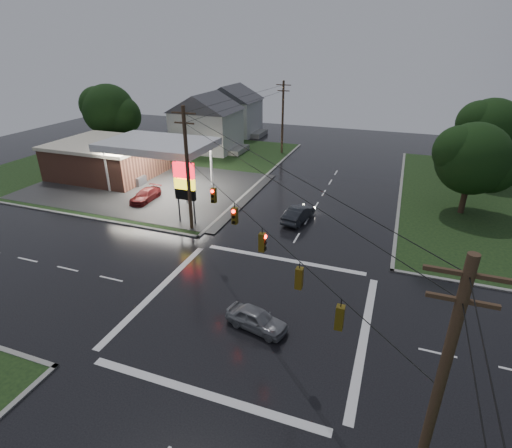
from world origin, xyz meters
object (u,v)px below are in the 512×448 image
(tree_nw_behind, at_px, (110,111))
(car_north, at_px, (298,214))
(car_crossing, at_px, (257,319))
(tree_ne_far, at_px, (492,130))
(utility_pole_se, at_px, (434,406))
(house_far, at_px, (232,109))
(gas_station, at_px, (114,157))
(utility_pole_n, at_px, (283,117))
(house_near, at_px, (207,121))
(utility_pole_nw, at_px, (188,169))
(pylon_sign, at_px, (185,183))
(tree_ne_near, at_px, (475,159))
(car_pump, at_px, (146,195))

(tree_nw_behind, distance_m, car_north, 36.86)
(car_crossing, bearing_deg, tree_ne_far, -11.51)
(tree_ne_far, relative_size, car_crossing, 2.54)
(utility_pole_se, bearing_deg, house_far, 118.68)
(tree_ne_far, distance_m, car_crossing, 39.41)
(gas_station, height_order, utility_pole_se, utility_pole_se)
(tree_nw_behind, distance_m, tree_ne_far, 51.15)
(gas_station, bearing_deg, tree_ne_far, 18.46)
(gas_station, height_order, utility_pole_n, utility_pole_n)
(house_far, xyz_separation_m, tree_nw_behind, (-11.89, -18.01, 1.77))
(gas_station, xyz_separation_m, utility_pole_se, (35.18, -29.20, 3.17))
(gas_station, distance_m, house_near, 17.07)
(utility_pole_nw, bearing_deg, tree_nw_behind, 139.90)
(pylon_sign, bearing_deg, utility_pole_n, 87.92)
(utility_pole_se, height_order, car_north, utility_pole_se)
(house_near, height_order, car_crossing, house_near)
(utility_pole_n, xyz_separation_m, tree_ne_near, (23.64, -16.01, 0.09))
(pylon_sign, height_order, car_crossing, pylon_sign)
(tree_ne_far, bearing_deg, car_pump, -150.01)
(utility_pole_se, height_order, house_near, utility_pole_se)
(car_north, bearing_deg, utility_pole_nw, 40.94)
(utility_pole_nw, bearing_deg, tree_ne_near, 27.86)
(pylon_sign, distance_m, car_crossing, 16.80)
(tree_ne_near, xyz_separation_m, car_crossing, (-13.32, -23.45, -4.90))
(house_far, height_order, car_pump, house_far)
(car_north, distance_m, car_pump, 16.71)
(house_near, distance_m, car_pump, 22.59)
(house_far, distance_m, tree_ne_near, 44.50)
(utility_pole_n, xyz_separation_m, car_north, (8.70, -23.42, -4.73))
(house_near, bearing_deg, utility_pole_se, -56.21)
(car_north, bearing_deg, pylon_sign, 33.47)
(utility_pole_n, bearing_deg, utility_pole_se, -68.20)
(house_near, height_order, car_north, house_near)
(gas_station, bearing_deg, car_north, -11.62)
(gas_station, bearing_deg, house_near, 73.83)
(car_pump, bearing_deg, tree_nw_behind, 134.60)
(utility_pole_n, distance_m, car_crossing, 41.06)
(gas_station, xyz_separation_m, pylon_sign, (15.18, -9.20, 1.46))
(house_far, xyz_separation_m, tree_ne_near, (36.09, -26.01, 1.16))
(pylon_sign, height_order, tree_ne_far, tree_ne_far)
(tree_nw_behind, bearing_deg, car_crossing, -42.21)
(pylon_sign, bearing_deg, house_far, 106.98)
(tree_nw_behind, bearing_deg, utility_pole_se, -42.34)
(utility_pole_nw, height_order, car_pump, utility_pole_nw)
(tree_nw_behind, relative_size, car_north, 2.22)
(utility_pole_se, bearing_deg, utility_pole_n, 111.80)
(gas_station, xyz_separation_m, utility_pole_nw, (16.18, -10.20, 3.17))
(tree_nw_behind, distance_m, car_crossing, 47.13)
(car_crossing, bearing_deg, car_north, 19.00)
(house_near, distance_m, tree_nw_behind, 14.33)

